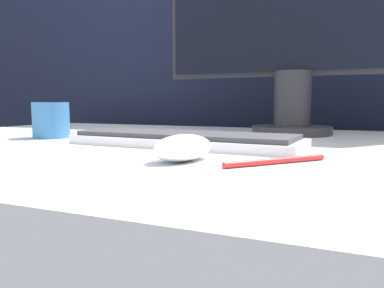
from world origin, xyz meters
The scene contains 6 objects.
partition_panel centered at (0.00, 0.59, 0.75)m, with size 5.00×0.03×1.49m.
computer_mouse_near centered at (0.07, -0.22, 0.73)m, with size 0.08×0.11×0.04m.
keyboard centered at (0.00, -0.06, 0.73)m, with size 0.42×0.16×0.02m.
monitor centered at (0.14, 0.26, 0.98)m, with size 0.63×0.19×0.49m.
mug centered at (-0.33, -0.03, 0.75)m, with size 0.08×0.08×0.08m.
pen centered at (0.19, -0.19, 0.72)m, with size 0.11×0.12×0.01m.
Camera 1 is at (0.27, -0.66, 0.79)m, focal length 35.00 mm.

